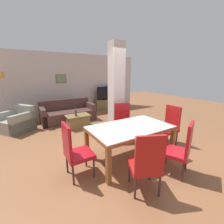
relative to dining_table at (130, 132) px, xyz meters
name	(u,v)px	position (x,y,z in m)	size (l,w,h in m)	color
ground_plane	(129,157)	(0.00, 0.00, -0.60)	(18.00, 18.00, 0.00)	brown
back_wall	(68,84)	(0.00, 4.62, 0.75)	(7.20, 0.09, 2.70)	beige
divider_pillar	(116,90)	(0.53, 1.37, 0.75)	(0.39, 0.35, 2.70)	beige
dining_table	(130,132)	(0.00, 0.00, 0.00)	(1.74, 1.05, 0.74)	brown
dining_chair_near_left	(146,162)	(-0.43, -0.94, -0.06)	(0.61, 0.61, 1.03)	#B21916
dining_chair_far_right	(123,121)	(0.43, 0.89, -0.06)	(0.61, 0.61, 1.03)	#AF141A
dining_chair_head_right	(169,125)	(1.29, 0.00, -0.06)	(0.46, 0.46, 1.03)	#AC1616
dining_chair_near_right	(181,148)	(0.43, -0.93, -0.06)	(0.61, 0.61, 1.03)	#AE161F
dining_chair_head_left	(74,150)	(-1.24, 0.00, -0.06)	(0.46, 0.46, 1.03)	#B1121F
sofa	(68,114)	(-0.43, 3.41, -0.32)	(1.98, 0.94, 0.82)	#4B2E2A
armchair	(17,122)	(-2.14, 3.23, -0.32)	(1.19, 1.19, 0.81)	gray
coffee_table	(78,121)	(-0.34, 2.46, -0.37)	(0.79, 0.54, 0.44)	brown
bottle	(76,113)	(-0.43, 2.35, -0.06)	(0.07, 0.07, 0.26)	#4C2D14
tv_stand	(106,104)	(1.84, 4.34, -0.34)	(1.27, 0.40, 0.52)	olive
tv_screen	(106,93)	(1.84, 4.34, 0.24)	(1.13, 0.30, 0.66)	black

